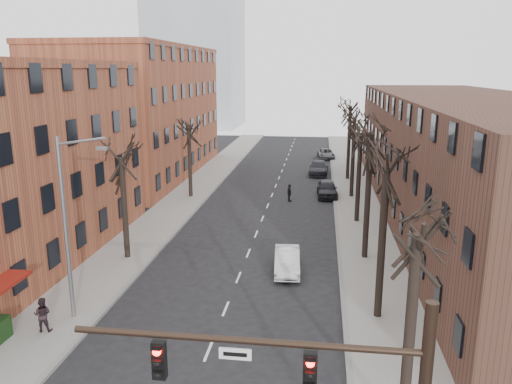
% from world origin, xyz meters
% --- Properties ---
extents(sidewalk_left, '(4.00, 90.00, 0.15)m').
position_xyz_m(sidewalk_left, '(-8.00, 35.00, 0.07)').
color(sidewalk_left, gray).
rests_on(sidewalk_left, ground).
extents(sidewalk_right, '(4.00, 90.00, 0.15)m').
position_xyz_m(sidewalk_right, '(8.00, 35.00, 0.07)').
color(sidewalk_right, gray).
rests_on(sidewalk_right, ground).
extents(building_left_far, '(12.00, 28.00, 14.00)m').
position_xyz_m(building_left_far, '(-16.00, 44.00, 7.00)').
color(building_left_far, brown).
rests_on(building_left_far, ground).
extents(building_right, '(12.00, 50.00, 10.00)m').
position_xyz_m(building_right, '(16.00, 30.00, 5.00)').
color(building_right, '#4A2C22').
rests_on(building_right, ground).
extents(tree_right_b, '(5.20, 5.20, 10.80)m').
position_xyz_m(tree_right_b, '(7.60, 12.00, 0.00)').
color(tree_right_b, black).
rests_on(tree_right_b, ground).
extents(tree_right_c, '(5.20, 5.20, 11.60)m').
position_xyz_m(tree_right_c, '(7.60, 20.00, 0.00)').
color(tree_right_c, black).
rests_on(tree_right_c, ground).
extents(tree_right_d, '(5.20, 5.20, 10.00)m').
position_xyz_m(tree_right_d, '(7.60, 28.00, 0.00)').
color(tree_right_d, black).
rests_on(tree_right_d, ground).
extents(tree_right_e, '(5.20, 5.20, 10.80)m').
position_xyz_m(tree_right_e, '(7.60, 36.00, 0.00)').
color(tree_right_e, black).
rests_on(tree_right_e, ground).
extents(tree_right_f, '(5.20, 5.20, 11.60)m').
position_xyz_m(tree_right_f, '(7.60, 44.00, 0.00)').
color(tree_right_f, black).
rests_on(tree_right_f, ground).
extents(tree_left_a, '(5.20, 5.20, 9.50)m').
position_xyz_m(tree_left_a, '(-7.60, 18.00, 0.00)').
color(tree_left_a, black).
rests_on(tree_left_a, ground).
extents(tree_left_b, '(5.20, 5.20, 9.50)m').
position_xyz_m(tree_left_b, '(-7.60, 34.00, 0.00)').
color(tree_left_b, black).
rests_on(tree_left_b, ground).
extents(streetlight, '(2.45, 0.22, 9.03)m').
position_xyz_m(streetlight, '(-7.03, 10.00, 5.01)').
color(streetlight, slate).
rests_on(streetlight, ground).
extents(silver_sedan, '(1.80, 4.35, 1.40)m').
position_xyz_m(silver_sedan, '(2.77, 17.28, 0.70)').
color(silver_sedan, silver).
rests_on(silver_sedan, ground).
extents(parked_car_near, '(2.12, 4.72, 1.58)m').
position_xyz_m(parked_car_near, '(5.30, 36.08, 0.79)').
color(parked_car_near, black).
rests_on(parked_car_near, ground).
extents(parked_car_mid, '(2.33, 5.32, 1.52)m').
position_xyz_m(parked_car_mid, '(4.41, 46.58, 0.76)').
color(parked_car_mid, '#212129').
rests_on(parked_car_mid, ground).
extents(parked_car_far, '(2.61, 4.88, 1.30)m').
position_xyz_m(parked_car_far, '(5.30, 57.51, 0.65)').
color(parked_car_far, '#4E5055').
rests_on(parked_car_far, ground).
extents(pedestrian_b, '(0.89, 0.74, 1.64)m').
position_xyz_m(pedestrian_b, '(-7.89, 8.49, 0.97)').
color(pedestrian_b, black).
rests_on(pedestrian_b, sidewalk_left).
extents(pedestrian_crossing, '(0.73, 1.05, 1.65)m').
position_xyz_m(pedestrian_crossing, '(1.83, 33.78, 0.82)').
color(pedestrian_crossing, black).
rests_on(pedestrian_crossing, ground).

